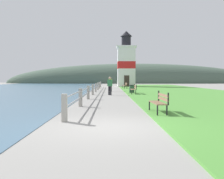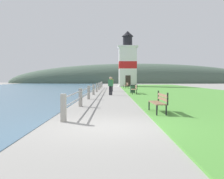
{
  "view_description": "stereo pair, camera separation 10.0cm",
  "coord_description": "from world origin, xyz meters",
  "px_view_note": "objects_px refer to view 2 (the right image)",
  "views": [
    {
      "loc": [
        0.06,
        -7.53,
        1.5
      ],
      "look_at": [
        0.26,
        18.98,
        0.3
      ],
      "focal_mm": 40.0,
      "sensor_mm": 36.0,
      "label": 1
    },
    {
      "loc": [
        0.16,
        -7.53,
        1.5
      ],
      "look_at": [
        0.26,
        18.98,
        0.3
      ],
      "focal_mm": 40.0,
      "sensor_mm": 36.0,
      "label": 2
    }
  ],
  "objects_px": {
    "person_strolling": "(110,85)",
    "person_by_railing": "(110,84)",
    "trash_bin": "(132,89)",
    "park_bench_midway": "(134,89)",
    "lighthouse": "(127,63)",
    "park_bench_far": "(125,85)",
    "park_bench_near": "(158,101)"
  },
  "relations": [
    {
      "from": "lighthouse",
      "to": "person_strolling",
      "type": "xyz_separation_m",
      "value": [
        -2.92,
        -23.04,
        -3.33
      ]
    },
    {
      "from": "person_by_railing",
      "to": "park_bench_near",
      "type": "bearing_deg",
      "value": -163.16
    },
    {
      "from": "person_strolling",
      "to": "person_by_railing",
      "type": "distance_m",
      "value": 6.29
    },
    {
      "from": "park_bench_near",
      "to": "person_by_railing",
      "type": "height_order",
      "value": "person_by_railing"
    },
    {
      "from": "lighthouse",
      "to": "person_strolling",
      "type": "height_order",
      "value": "lighthouse"
    },
    {
      "from": "park_bench_midway",
      "to": "person_by_railing",
      "type": "relative_size",
      "value": 0.98
    },
    {
      "from": "park_bench_near",
      "to": "park_bench_far",
      "type": "bearing_deg",
      "value": -92.21
    },
    {
      "from": "person_strolling",
      "to": "park_bench_near",
      "type": "bearing_deg",
      "value": -140.67
    },
    {
      "from": "park_bench_near",
      "to": "park_bench_far",
      "type": "xyz_separation_m",
      "value": [
        0.12,
        25.76,
        0.0
      ]
    },
    {
      "from": "park_bench_midway",
      "to": "trash_bin",
      "type": "relative_size",
      "value": 1.92
    },
    {
      "from": "lighthouse",
      "to": "trash_bin",
      "type": "distance_m",
      "value": 20.68
    },
    {
      "from": "lighthouse",
      "to": "person_strolling",
      "type": "distance_m",
      "value": 23.46
    },
    {
      "from": "park_bench_far",
      "to": "person_strolling",
      "type": "relative_size",
      "value": 1.08
    },
    {
      "from": "park_bench_near",
      "to": "lighthouse",
      "type": "relative_size",
      "value": 0.17
    },
    {
      "from": "park_bench_midway",
      "to": "lighthouse",
      "type": "distance_m",
      "value": 22.41
    },
    {
      "from": "park_bench_near",
      "to": "person_by_railing",
      "type": "relative_size",
      "value": 1.03
    },
    {
      "from": "park_bench_far",
      "to": "trash_bin",
      "type": "distance_m",
      "value": 11.35
    },
    {
      "from": "park_bench_midway",
      "to": "park_bench_far",
      "type": "height_order",
      "value": "same"
    },
    {
      "from": "park_bench_midway",
      "to": "person_by_railing",
      "type": "bearing_deg",
      "value": -68.46
    },
    {
      "from": "person_by_railing",
      "to": "trash_bin",
      "type": "distance_m",
      "value": 4.17
    },
    {
      "from": "lighthouse",
      "to": "trash_bin",
      "type": "bearing_deg",
      "value": -92.11
    },
    {
      "from": "person_strolling",
      "to": "person_by_railing",
      "type": "relative_size",
      "value": 0.99
    },
    {
      "from": "person_strolling",
      "to": "person_by_railing",
      "type": "xyz_separation_m",
      "value": [
        0.06,
        6.29,
        0.01
      ]
    },
    {
      "from": "trash_bin",
      "to": "park_bench_midway",
      "type": "bearing_deg",
      "value": -88.59
    },
    {
      "from": "park_bench_near",
      "to": "person_strolling",
      "type": "xyz_separation_m",
      "value": [
        -2.1,
        11.68,
        0.34
      ]
    },
    {
      "from": "lighthouse",
      "to": "person_strolling",
      "type": "bearing_deg",
      "value": -97.23
    },
    {
      "from": "person_by_railing",
      "to": "trash_bin",
      "type": "xyz_separation_m",
      "value": [
        2.12,
        -3.57,
        -0.46
      ]
    },
    {
      "from": "park_bench_midway",
      "to": "park_bench_far",
      "type": "xyz_separation_m",
      "value": [
        0.0,
        13.13,
        0.0
      ]
    },
    {
      "from": "park_bench_far",
      "to": "trash_bin",
      "type": "height_order",
      "value": "park_bench_far"
    },
    {
      "from": "park_bench_far",
      "to": "lighthouse",
      "type": "height_order",
      "value": "lighthouse"
    },
    {
      "from": "person_strolling",
      "to": "lighthouse",
      "type": "bearing_deg",
      "value": 21.89
    },
    {
      "from": "trash_bin",
      "to": "person_by_railing",
      "type": "bearing_deg",
      "value": 120.74
    }
  ]
}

